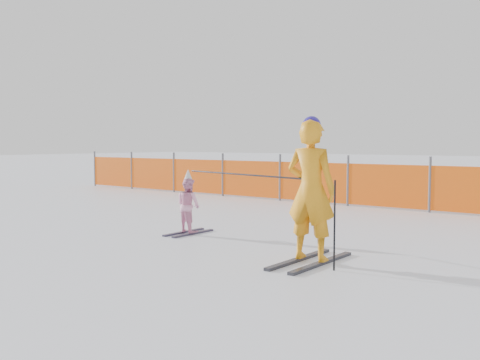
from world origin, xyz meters
name	(u,v)px	position (x,y,z in m)	size (l,w,h in m)	color
ground	(219,252)	(0.00, 0.00, 0.00)	(120.00, 120.00, 0.00)	white
adult	(311,190)	(1.39, 0.20, 0.95)	(0.70, 1.49, 1.90)	black
child	(188,204)	(-1.38, 0.84, 0.50)	(0.50, 0.97, 1.11)	black
ski_poles	(265,188)	(0.55, 0.36, 0.92)	(3.12, 0.84, 1.11)	black
safety_fence	(254,179)	(-3.93, 6.18, 0.56)	(14.32, 0.06, 1.25)	#595960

